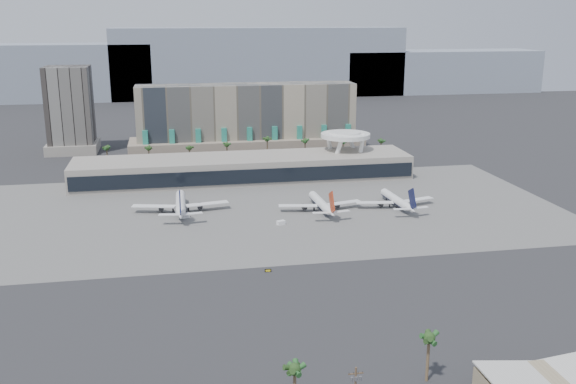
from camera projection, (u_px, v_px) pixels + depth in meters
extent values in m
plane|color=#232326|center=(282.00, 255.00, 223.82)|extent=(900.00, 900.00, 0.00)
cube|color=#5B5B59|center=(259.00, 210.00, 275.95)|extent=(260.00, 130.00, 0.06)
cube|color=gray|center=(17.00, 73.00, 629.83)|extent=(260.00, 60.00, 55.00)
cube|color=gray|center=(259.00, 62.00, 670.87)|extent=(300.00, 60.00, 70.00)
cube|color=gray|center=(438.00, 71.00, 710.01)|extent=(220.00, 60.00, 45.00)
cube|color=tan|center=(247.00, 119.00, 385.97)|extent=(130.00, 22.00, 42.00)
cube|color=gray|center=(248.00, 146.00, 388.29)|extent=(140.00, 30.00, 10.00)
cube|color=#278873|center=(146.00, 146.00, 367.00)|extent=(3.00, 2.00, 18.00)
cube|color=#278873|center=(172.00, 145.00, 369.69)|extent=(3.00, 2.00, 18.00)
cube|color=#278873|center=(199.00, 144.00, 372.38)|extent=(3.00, 2.00, 18.00)
cube|color=#278873|center=(224.00, 143.00, 375.06)|extent=(3.00, 2.00, 18.00)
cube|color=#278873|center=(250.00, 142.00, 377.75)|extent=(3.00, 2.00, 18.00)
cube|color=#278873|center=(275.00, 142.00, 380.44)|extent=(3.00, 2.00, 18.00)
cube|color=#278873|center=(300.00, 141.00, 383.13)|extent=(3.00, 2.00, 18.00)
cube|color=#278873|center=(324.00, 140.00, 385.82)|extent=(3.00, 2.00, 18.00)
cube|color=#278873|center=(348.00, 139.00, 388.51)|extent=(3.00, 2.00, 18.00)
cube|color=black|center=(70.00, 110.00, 389.53)|extent=(26.00, 26.00, 52.00)
cube|color=#AAA195|center=(73.00, 147.00, 395.59)|extent=(30.00, 30.00, 6.00)
cube|color=#AAA195|center=(244.00, 168.00, 326.51)|extent=(170.00, 32.00, 12.00)
cube|color=black|center=(248.00, 177.00, 311.29)|extent=(168.00, 0.60, 7.00)
cube|color=black|center=(244.00, 154.00, 324.60)|extent=(170.00, 12.00, 2.50)
cylinder|color=white|center=(353.00, 149.00, 347.91)|extent=(6.98, 6.99, 21.89)
cylinder|color=white|center=(330.00, 150.00, 345.63)|extent=(6.98, 6.99, 21.89)
cylinder|color=white|center=(337.00, 155.00, 333.57)|extent=(6.98, 6.99, 21.89)
cylinder|color=white|center=(360.00, 154.00, 335.85)|extent=(6.98, 6.99, 21.89)
cylinder|color=white|center=(345.00, 135.00, 338.37)|extent=(26.00, 26.00, 2.20)
cylinder|color=white|center=(345.00, 133.00, 338.03)|extent=(16.00, 16.00, 1.20)
cylinder|color=brown|center=(108.00, 159.00, 347.14)|extent=(0.70, 0.70, 12.00)
sphere|color=#26451B|center=(107.00, 149.00, 345.64)|extent=(2.80, 2.80, 2.80)
cylinder|color=brown|center=(149.00, 158.00, 351.09)|extent=(0.70, 0.70, 12.00)
sphere|color=#26451B|center=(148.00, 147.00, 349.58)|extent=(2.80, 2.80, 2.80)
cylinder|color=brown|center=(190.00, 156.00, 355.03)|extent=(0.70, 0.70, 12.00)
sphere|color=#26451B|center=(189.00, 146.00, 353.53)|extent=(2.80, 2.80, 2.80)
cylinder|color=brown|center=(227.00, 155.00, 358.79)|extent=(0.70, 0.70, 12.00)
sphere|color=#26451B|center=(227.00, 145.00, 357.29)|extent=(2.80, 2.80, 2.80)
cylinder|color=brown|center=(268.00, 153.00, 362.91)|extent=(0.70, 0.70, 12.00)
sphere|color=#26451B|center=(268.00, 143.00, 361.41)|extent=(2.80, 2.80, 2.80)
cylinder|color=brown|center=(306.00, 152.00, 366.86)|extent=(0.70, 0.70, 12.00)
sphere|color=#26451B|center=(306.00, 142.00, 365.36)|extent=(2.80, 2.80, 2.80)
cylinder|color=brown|center=(343.00, 150.00, 370.80)|extent=(0.70, 0.70, 12.00)
sphere|color=#26451B|center=(343.00, 140.00, 369.30)|extent=(2.80, 2.80, 2.80)
cylinder|color=brown|center=(381.00, 149.00, 374.92)|extent=(0.70, 0.70, 12.00)
sphere|color=#26451B|center=(381.00, 139.00, 373.42)|extent=(2.80, 2.80, 2.80)
cube|color=#4C3826|center=(356.00, 374.00, 129.67)|extent=(3.20, 0.22, 0.22)
cylinder|color=slate|center=(352.00, 379.00, 129.44)|extent=(0.56, 0.56, 0.90)
cylinder|color=slate|center=(356.00, 379.00, 129.60)|extent=(0.56, 0.56, 0.90)
cylinder|color=slate|center=(360.00, 378.00, 129.77)|extent=(0.56, 0.56, 0.90)
cylinder|color=black|center=(349.00, 373.00, 129.36)|extent=(0.12, 0.12, 0.30)
cylinder|color=black|center=(362.00, 372.00, 129.86)|extent=(0.12, 0.12, 0.30)
cylinder|color=white|center=(181.00, 203.00, 273.72)|extent=(4.73, 27.90, 4.08)
cylinder|color=#0F1334|center=(181.00, 203.00, 273.76)|extent=(4.63, 27.34, 4.00)
cone|color=white|center=(180.00, 193.00, 288.89)|extent=(4.18, 4.68, 4.08)
cone|color=white|center=(181.00, 215.00, 256.52)|extent=(4.29, 9.27, 4.08)
cube|color=white|center=(154.00, 206.00, 271.15)|extent=(18.80, 8.20, 0.36)
cube|color=white|center=(207.00, 204.00, 274.67)|extent=(18.79, 7.40, 0.36)
cylinder|color=black|center=(161.00, 208.00, 272.38)|extent=(2.34, 4.13, 2.24)
cylinder|color=black|center=(200.00, 206.00, 274.94)|extent=(2.34, 4.13, 2.24)
cube|color=#0F1334|center=(180.00, 203.00, 253.67)|extent=(0.73, 9.27, 10.73)
cube|color=white|center=(169.00, 215.00, 254.69)|extent=(8.41, 3.54, 0.25)
cube|color=white|center=(192.00, 213.00, 256.13)|extent=(8.36, 3.17, 0.25)
cylinder|color=black|center=(181.00, 202.00, 284.79)|extent=(0.51, 0.51, 1.63)
cylinder|color=black|center=(173.00, 210.00, 272.98)|extent=(0.71, 0.71, 1.63)
cylinder|color=black|center=(189.00, 210.00, 274.01)|extent=(0.71, 0.71, 1.63)
cylinder|color=white|center=(320.00, 202.00, 275.79)|extent=(4.50, 24.99, 3.65)
cylinder|color=#0F1334|center=(320.00, 203.00, 275.83)|extent=(4.41, 24.49, 3.58)
cone|color=white|center=(312.00, 194.00, 289.22)|extent=(3.79, 4.23, 3.65)
cone|color=white|center=(331.00, 213.00, 260.58)|extent=(3.93, 8.33, 3.65)
cube|color=white|center=(298.00, 206.00, 272.95)|extent=(16.80, 6.45, 0.32)
cube|color=white|center=(343.00, 203.00, 277.20)|extent=(16.81, 7.50, 0.32)
cylinder|color=black|center=(304.00, 207.00, 274.20)|extent=(2.13, 3.72, 2.01)
cylinder|color=black|center=(337.00, 205.00, 277.29)|extent=(2.13, 3.72, 2.01)
cube|color=#9F2D12|center=(332.00, 202.00, 258.04)|extent=(0.74, 8.29, 9.60)
cube|color=white|center=(322.00, 213.00, 258.73)|extent=(7.47, 2.76, 0.23)
cube|color=white|center=(341.00, 211.00, 260.47)|extent=(7.53, 3.24, 0.23)
cylinder|color=black|center=(314.00, 202.00, 285.60)|extent=(0.46, 0.46, 1.46)
cylinder|color=black|center=(314.00, 209.00, 274.99)|extent=(0.64, 0.64, 1.46)
cylinder|color=black|center=(327.00, 208.00, 276.22)|extent=(0.64, 0.64, 1.46)
cylinder|color=white|center=(395.00, 199.00, 280.75)|extent=(5.00, 24.55, 3.58)
cylinder|color=#0F1334|center=(395.00, 200.00, 280.79)|extent=(4.90, 24.06, 3.50)
cone|color=white|center=(383.00, 191.00, 293.83)|extent=(3.81, 4.23, 3.58)
cone|color=white|center=(410.00, 209.00, 265.93)|extent=(4.04, 8.24, 3.58)
cube|color=white|center=(375.00, 203.00, 277.75)|extent=(16.44, 5.95, 0.31)
cube|color=white|center=(417.00, 200.00, 282.36)|extent=(16.46, 7.71, 0.31)
cylinder|color=black|center=(380.00, 204.00, 279.03)|extent=(2.17, 3.68, 1.97)
cylinder|color=black|center=(410.00, 202.00, 282.39)|extent=(2.17, 3.68, 1.97)
cube|color=#0F1334|center=(412.00, 199.00, 263.45)|extent=(0.92, 8.13, 9.41)
cube|color=white|center=(402.00, 209.00, 264.03)|extent=(7.29, 2.54, 0.22)
cube|color=white|center=(420.00, 208.00, 265.92)|extent=(7.40, 3.34, 0.22)
cylinder|color=black|center=(386.00, 199.00, 290.31)|extent=(0.45, 0.45, 1.43)
cylinder|color=black|center=(390.00, 206.00, 279.90)|extent=(0.63, 0.63, 1.43)
cylinder|color=black|center=(402.00, 205.00, 281.25)|extent=(0.63, 0.63, 1.43)
cube|color=white|center=(185.00, 216.00, 265.13)|extent=(4.29, 2.59, 1.97)
cube|color=white|center=(281.00, 223.00, 256.51)|extent=(3.69, 2.91, 1.66)
cube|color=black|center=(268.00, 270.00, 208.97)|extent=(2.17, 0.47, 0.98)
cube|color=gold|center=(268.00, 271.00, 208.80)|extent=(1.57, 0.18, 0.59)
cylinder|color=black|center=(266.00, 271.00, 208.88)|extent=(0.12, 0.12, 0.59)
cylinder|color=black|center=(270.00, 271.00, 209.16)|extent=(0.12, 0.12, 0.59)
sphere|color=#26451B|center=(295.00, 369.00, 136.00)|extent=(2.80, 2.80, 2.80)
cylinder|color=brown|center=(428.00, 359.00, 145.01)|extent=(0.70, 0.70, 11.17)
sphere|color=#26451B|center=(429.00, 338.00, 143.62)|extent=(2.80, 2.80, 2.80)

